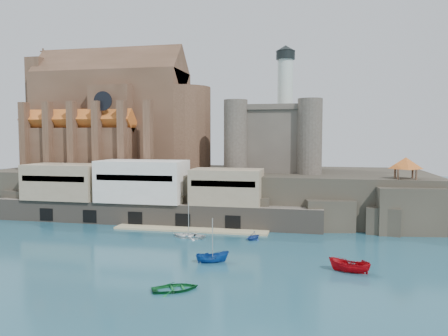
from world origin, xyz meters
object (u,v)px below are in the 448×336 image
object	(u,v)px
church	(118,120)
castle_keep	(276,135)
pavilion	(406,164)
boat_2	(213,262)

from	to	relation	value
church	castle_keep	xyz separation A→B (m)	(40.21, -0.78, -3.81)
pavilion	boat_2	size ratio (longest dim) A/B	1.33
church	castle_keep	distance (m)	40.39
church	boat_2	distance (m)	60.33
church	boat_2	size ratio (longest dim) A/B	9.73
boat_2	castle_keep	bearing A→B (deg)	-30.46
church	pavilion	size ratio (longest dim) A/B	7.34
pavilion	castle_keep	bearing A→B (deg)	149.82
pavilion	boat_2	bearing A→B (deg)	-137.98
pavilion	church	bearing A→B (deg)	166.52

